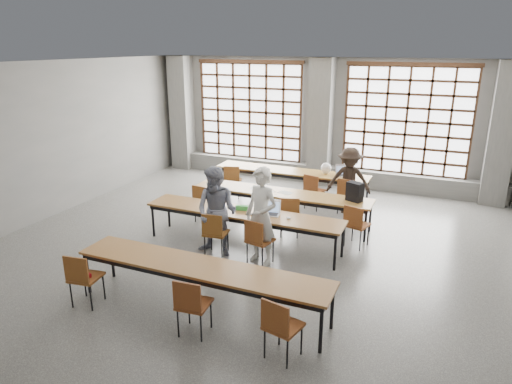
# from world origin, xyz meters

# --- Properties ---
(floor) EXTENTS (11.00, 11.00, 0.00)m
(floor) POSITION_xyz_m (0.00, 0.00, 0.00)
(floor) COLOR #494947
(floor) RESTS_ON ground
(ceiling) EXTENTS (11.00, 11.00, 0.00)m
(ceiling) POSITION_xyz_m (0.00, 0.00, 3.50)
(ceiling) COLOR silver
(ceiling) RESTS_ON floor
(wall_back) EXTENTS (10.00, 0.00, 10.00)m
(wall_back) POSITION_xyz_m (0.00, 5.50, 1.75)
(wall_back) COLOR #5E5E5B
(wall_back) RESTS_ON floor
(wall_left) EXTENTS (0.00, 11.00, 11.00)m
(wall_left) POSITION_xyz_m (-5.00, 0.00, 1.75)
(wall_left) COLOR #5E5E5B
(wall_left) RESTS_ON floor
(column_left) EXTENTS (0.60, 0.55, 3.50)m
(column_left) POSITION_xyz_m (-4.50, 5.22, 1.75)
(column_left) COLOR #575755
(column_left) RESTS_ON floor
(column_mid) EXTENTS (0.60, 0.55, 3.50)m
(column_mid) POSITION_xyz_m (0.00, 5.22, 1.75)
(column_mid) COLOR #575755
(column_mid) RESTS_ON floor
(column_right) EXTENTS (0.60, 0.55, 3.50)m
(column_right) POSITION_xyz_m (4.50, 5.22, 1.75)
(column_right) COLOR #575755
(column_right) RESTS_ON floor
(window_left) EXTENTS (3.32, 0.12, 3.00)m
(window_left) POSITION_xyz_m (-2.25, 5.42, 1.90)
(window_left) COLOR white
(window_left) RESTS_ON wall_back
(window_right) EXTENTS (3.32, 0.12, 3.00)m
(window_right) POSITION_xyz_m (2.25, 5.42, 1.90)
(window_right) COLOR white
(window_right) RESTS_ON wall_back
(sill_ledge) EXTENTS (9.80, 0.35, 0.50)m
(sill_ledge) POSITION_xyz_m (0.00, 5.30, 0.25)
(sill_ledge) COLOR #575755
(sill_ledge) RESTS_ON floor
(desk_row_a) EXTENTS (4.00, 0.70, 0.73)m
(desk_row_a) POSITION_xyz_m (-0.30, 3.65, 0.66)
(desk_row_a) COLOR brown
(desk_row_a) RESTS_ON floor
(desk_row_b) EXTENTS (4.00, 0.70, 0.73)m
(desk_row_b) POSITION_xyz_m (0.08, 1.86, 0.66)
(desk_row_b) COLOR brown
(desk_row_b) RESTS_ON floor
(desk_row_c) EXTENTS (4.00, 0.70, 0.73)m
(desk_row_c) POSITION_xyz_m (-0.18, 0.42, 0.66)
(desk_row_c) COLOR brown
(desk_row_c) RESTS_ON floor
(desk_row_d) EXTENTS (4.00, 0.70, 0.73)m
(desk_row_d) POSITION_xyz_m (0.20, -1.89, 0.66)
(desk_row_d) COLOR brown
(desk_row_d) RESTS_ON floor
(chair_back_left) EXTENTS (0.52, 0.52, 0.88)m
(chair_back_left) POSITION_xyz_m (-1.68, 3.03, 0.54)
(chair_back_left) COLOR brown
(chair_back_left) RESTS_ON floor
(chair_back_mid) EXTENTS (0.51, 0.52, 0.88)m
(chair_back_mid) POSITION_xyz_m (0.48, 3.02, 0.54)
(chair_back_mid) COLOR maroon
(chair_back_mid) RESTS_ON floor
(chair_back_right) EXTENTS (0.45, 0.46, 0.88)m
(chair_back_right) POSITION_xyz_m (1.29, 3.02, 0.54)
(chair_back_right) COLOR maroon
(chair_back_right) RESTS_ON floor
(chair_mid_left) EXTENTS (0.47, 0.47, 0.88)m
(chair_mid_left) POSITION_xyz_m (-1.53, 1.24, 0.54)
(chair_mid_left) COLOR brown
(chair_mid_left) RESTS_ON floor
(chair_mid_centre) EXTENTS (0.52, 0.52, 0.88)m
(chair_mid_centre) POSITION_xyz_m (0.50, 1.24, 0.54)
(chair_mid_centre) COLOR brown
(chair_mid_centre) RESTS_ON floor
(chair_mid_right) EXTENTS (0.52, 0.52, 0.88)m
(chair_mid_right) POSITION_xyz_m (1.86, 1.24, 0.54)
(chair_mid_right) COLOR brown
(chair_mid_right) RESTS_ON floor
(chair_front_left) EXTENTS (0.47, 0.47, 0.88)m
(chair_front_left) POSITION_xyz_m (-0.48, -0.21, 0.54)
(chair_front_left) COLOR brown
(chair_front_left) RESTS_ON floor
(chair_front_right) EXTENTS (0.50, 0.51, 0.88)m
(chair_front_right) POSITION_xyz_m (0.40, -0.20, 0.54)
(chair_front_right) COLOR brown
(chair_front_right) RESTS_ON floor
(chair_near_left) EXTENTS (0.47, 0.48, 0.88)m
(chair_near_left) POSITION_xyz_m (-1.49, -2.52, 0.54)
(chair_near_left) COLOR brown
(chair_near_left) RESTS_ON floor
(chair_near_mid) EXTENTS (0.46, 0.46, 0.88)m
(chair_near_mid) POSITION_xyz_m (0.41, -2.52, 0.54)
(chair_near_mid) COLOR brown
(chair_near_mid) RESTS_ON floor
(chair_near_right) EXTENTS (0.50, 0.51, 0.88)m
(chair_near_right) POSITION_xyz_m (1.68, -2.51, 0.54)
(chair_near_right) COLOR maroon
(chair_near_right) RESTS_ON floor
(student_male) EXTENTS (0.76, 0.60, 1.80)m
(student_male) POSITION_xyz_m (0.42, -0.08, 0.90)
(student_male) COLOR silver
(student_male) RESTS_ON floor
(student_female) EXTENTS (0.84, 0.66, 1.71)m
(student_female) POSITION_xyz_m (-0.48, -0.08, 0.86)
(student_female) COLOR #171F45
(student_female) RESTS_ON floor
(student_back) EXTENTS (1.12, 0.78, 1.57)m
(student_back) POSITION_xyz_m (1.30, 3.15, 0.79)
(student_back) COLOR black
(student_back) RESTS_ON floor
(laptop_front) EXTENTS (0.41, 0.36, 0.26)m
(laptop_front) POSITION_xyz_m (0.35, 0.53, 0.79)
(laptop_front) COLOR silver
(laptop_front) RESTS_ON desk_row_c
(laptop_back) EXTENTS (0.45, 0.42, 0.26)m
(laptop_back) POSITION_xyz_m (1.02, 3.76, 0.79)
(laptop_back) COLOR silver
(laptop_back) RESTS_ON desk_row_a
(mouse) EXTENTS (0.11, 0.08, 0.04)m
(mouse) POSITION_xyz_m (0.77, 0.40, 0.75)
(mouse) COLOR white
(mouse) RESTS_ON desk_row_c
(green_box) EXTENTS (0.26, 0.14, 0.09)m
(green_box) POSITION_xyz_m (-0.23, 0.50, 0.78)
(green_box) COLOR green
(green_box) RESTS_ON desk_row_c
(phone) EXTENTS (0.14, 0.09, 0.01)m
(phone) POSITION_xyz_m (-0.00, 0.32, 0.74)
(phone) COLOR black
(phone) RESTS_ON desk_row_c
(paper_sheet_a) EXTENTS (0.36, 0.33, 0.00)m
(paper_sheet_a) POSITION_xyz_m (-0.52, 1.91, 0.73)
(paper_sheet_a) COLOR white
(paper_sheet_a) RESTS_ON desk_row_b
(paper_sheet_b) EXTENTS (0.35, 0.30, 0.00)m
(paper_sheet_b) POSITION_xyz_m (-0.22, 1.81, 0.73)
(paper_sheet_b) COLOR white
(paper_sheet_b) RESTS_ON desk_row_b
(paper_sheet_c) EXTENTS (0.35, 0.29, 0.00)m
(paper_sheet_c) POSITION_xyz_m (0.18, 1.86, 0.73)
(paper_sheet_c) COLOR silver
(paper_sheet_c) RESTS_ON desk_row_b
(backpack) EXTENTS (0.37, 0.30, 0.40)m
(backpack) POSITION_xyz_m (1.68, 1.91, 0.93)
(backpack) COLOR black
(backpack) RESTS_ON desk_row_b
(plastic_bag) EXTENTS (0.29, 0.24, 0.29)m
(plastic_bag) POSITION_xyz_m (0.60, 3.70, 0.87)
(plastic_bag) COLOR white
(plastic_bag) RESTS_ON desk_row_a
(red_pouch) EXTENTS (0.21, 0.14, 0.06)m
(red_pouch) POSITION_xyz_m (-1.50, -2.44, 0.50)
(red_pouch) COLOR maroon
(red_pouch) RESTS_ON chair_near_left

